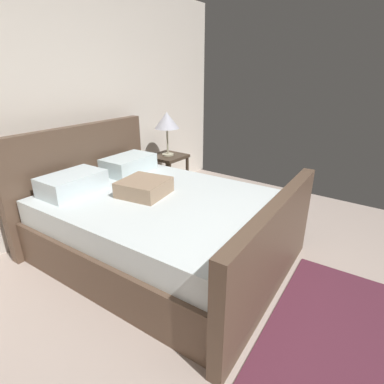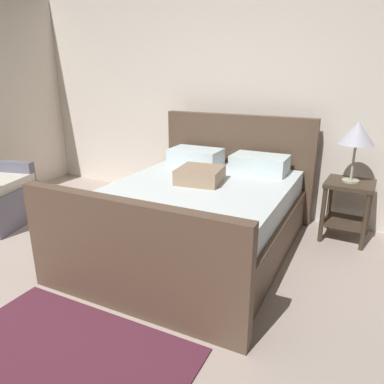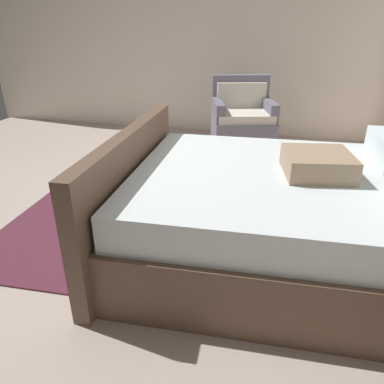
# 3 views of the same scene
# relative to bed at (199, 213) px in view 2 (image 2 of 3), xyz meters

# --- Properties ---
(ground_plane) EXTENTS (5.59, 5.96, 0.02)m
(ground_plane) POSITION_rel_bed_xyz_m (-0.31, -1.76, -0.36)
(ground_plane) COLOR #B4A296
(wall_back) EXTENTS (5.71, 0.12, 2.64)m
(wall_back) POSITION_rel_bed_xyz_m (-0.31, 1.28, 0.97)
(wall_back) COLOR silver
(wall_back) RESTS_ON ground
(bed) EXTENTS (1.86, 2.33, 1.16)m
(bed) POSITION_rel_bed_xyz_m (0.00, 0.00, 0.00)
(bed) COLOR brown
(bed) RESTS_ON ground
(nightstand_right) EXTENTS (0.44, 0.44, 0.60)m
(nightstand_right) POSITION_rel_bed_xyz_m (1.19, 0.89, 0.05)
(nightstand_right) COLOR #3F3124
(nightstand_right) RESTS_ON ground
(table_lamp_right) EXTENTS (0.33, 0.33, 0.58)m
(table_lamp_right) POSITION_rel_bed_xyz_m (1.19, 0.89, 0.71)
(table_lamp_right) COLOR #B7B293
(table_lamp_right) RESTS_ON nightstand_right
(area_rug) EXTENTS (1.57, 1.07, 0.01)m
(area_rug) POSITION_rel_bed_xyz_m (0.00, -1.71, -0.34)
(area_rug) COLOR #562535
(area_rug) RESTS_ON ground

